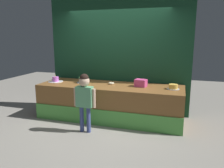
{
  "coord_description": "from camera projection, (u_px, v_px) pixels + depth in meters",
  "views": [
    {
      "loc": [
        1.52,
        -4.16,
        1.85
      ],
      "look_at": [
        0.11,
        0.3,
        0.86
      ],
      "focal_mm": 35.49,
      "sensor_mm": 36.0,
      "label": 1
    }
  ],
  "objects": [
    {
      "name": "curtain_backdrop",
      "position": [
        117.0,
        50.0,
        5.43
      ],
      "size": [
        3.52,
        0.08,
        3.1
      ],
      "primitive_type": "cube",
      "color": "#19472D",
      "rests_on": "ground_plane"
    },
    {
      "name": "child_figure",
      "position": [
        85.0,
        95.0,
        4.27
      ],
      "size": [
        0.45,
        0.21,
        1.18
      ],
      "color": "#3F4C8C",
      "rests_on": "ground_plane"
    },
    {
      "name": "cake_right",
      "position": [
        173.0,
        87.0,
        4.62
      ],
      "size": [
        0.26,
        0.26,
        0.1
      ],
      "color": "silver",
      "rests_on": "stage_platform"
    },
    {
      "name": "cake_left",
      "position": [
        56.0,
        80.0,
        5.39
      ],
      "size": [
        0.36,
        0.36,
        0.18
      ],
      "color": "white",
      "rests_on": "stage_platform"
    },
    {
      "name": "ground_plane",
      "position": [
        103.0,
        126.0,
        4.71
      ],
      "size": [
        12.0,
        12.0,
        0.0
      ],
      "primitive_type": "plane",
      "color": "gray"
    },
    {
      "name": "donut",
      "position": [
        111.0,
        83.0,
        5.11
      ],
      "size": [
        0.14,
        0.14,
        0.04
      ],
      "primitive_type": "torus",
      "color": "beige",
      "rests_on": "stage_platform"
    },
    {
      "name": "pink_box",
      "position": [
        141.0,
        83.0,
        4.86
      ],
      "size": [
        0.28,
        0.24,
        0.16
      ],
      "primitive_type": "cube",
      "rotation": [
        0.0,
        0.0,
        -0.18
      ],
      "color": "#E24A8E",
      "rests_on": "stage_platform"
    },
    {
      "name": "cake_center",
      "position": [
        83.0,
        80.0,
        5.27
      ],
      "size": [
        0.3,
        0.3,
        0.14
      ],
      "color": "silver",
      "rests_on": "stage_platform"
    },
    {
      "name": "stage_platform",
      "position": [
        110.0,
        102.0,
        5.1
      ],
      "size": [
        3.26,
        1.03,
        0.79
      ],
      "color": "brown",
      "rests_on": "ground_plane"
    }
  ]
}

